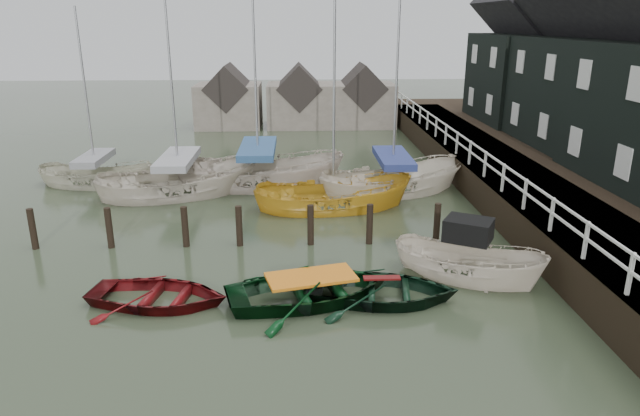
{
  "coord_description": "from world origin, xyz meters",
  "views": [
    {
      "loc": [
        0.76,
        -15.05,
        7.25
      ],
      "look_at": [
        1.5,
        2.69,
        1.4
      ],
      "focal_mm": 32.0,
      "sensor_mm": 36.0,
      "label": 1
    }
  ],
  "objects_px": {
    "sailboat_e": "(97,184)",
    "motorboat": "(466,276)",
    "rowboat_green": "(311,300)",
    "rowboat_dkgreen": "(381,300)",
    "rowboat_red": "(159,304)",
    "sailboat_b": "(259,185)",
    "sailboat_a": "(180,194)",
    "sailboat_d": "(392,191)",
    "sailboat_c": "(333,208)"
  },
  "relations": [
    {
      "from": "motorboat",
      "to": "sailboat_b",
      "type": "xyz_separation_m",
      "value": [
        -6.71,
        10.15,
        -0.03
      ]
    },
    {
      "from": "sailboat_a",
      "to": "sailboat_e",
      "type": "distance_m",
      "value": 4.48
    },
    {
      "from": "sailboat_e",
      "to": "motorboat",
      "type": "bearing_deg",
      "value": -117.4
    },
    {
      "from": "sailboat_c",
      "to": "sailboat_d",
      "type": "distance_m",
      "value": 3.46
    },
    {
      "from": "rowboat_green",
      "to": "sailboat_e",
      "type": "relative_size",
      "value": 0.51
    },
    {
      "from": "rowboat_dkgreen",
      "to": "sailboat_b",
      "type": "xyz_separation_m",
      "value": [
        -4.0,
        11.38,
        0.06
      ]
    },
    {
      "from": "rowboat_dkgreen",
      "to": "sailboat_a",
      "type": "distance_m",
      "value": 12.55
    },
    {
      "from": "rowboat_red",
      "to": "sailboat_e",
      "type": "distance_m",
      "value": 13.05
    },
    {
      "from": "rowboat_red",
      "to": "sailboat_b",
      "type": "bearing_deg",
      "value": 0.2
    },
    {
      "from": "rowboat_green",
      "to": "sailboat_c",
      "type": "relative_size",
      "value": 0.44
    },
    {
      "from": "rowboat_green",
      "to": "sailboat_e",
      "type": "distance_m",
      "value": 15.22
    },
    {
      "from": "sailboat_d",
      "to": "sailboat_e",
      "type": "xyz_separation_m",
      "value": [
        -13.45,
        1.73,
        0.0
      ]
    },
    {
      "from": "rowboat_red",
      "to": "rowboat_dkgreen",
      "type": "xyz_separation_m",
      "value": [
        6.01,
        -0.03,
        0.0
      ]
    },
    {
      "from": "sailboat_a",
      "to": "sailboat_d",
      "type": "distance_m",
      "value": 9.31
    },
    {
      "from": "sailboat_d",
      "to": "sailboat_e",
      "type": "relative_size",
      "value": 1.35
    },
    {
      "from": "sailboat_a",
      "to": "sailboat_c",
      "type": "height_order",
      "value": "sailboat_a"
    },
    {
      "from": "sailboat_d",
      "to": "rowboat_dkgreen",
      "type": "bearing_deg",
      "value": 152.93
    },
    {
      "from": "rowboat_dkgreen",
      "to": "motorboat",
      "type": "relative_size",
      "value": 0.88
    },
    {
      "from": "rowboat_dkgreen",
      "to": "rowboat_red",
      "type": "bearing_deg",
      "value": 97.24
    },
    {
      "from": "sailboat_a",
      "to": "sailboat_c",
      "type": "xyz_separation_m",
      "value": [
        6.56,
        -2.13,
        -0.05
      ]
    },
    {
      "from": "sailboat_b",
      "to": "sailboat_c",
      "type": "distance_m",
      "value": 4.63
    },
    {
      "from": "sailboat_b",
      "to": "sailboat_e",
      "type": "xyz_separation_m",
      "value": [
        -7.5,
        0.5,
        0.01
      ]
    },
    {
      "from": "rowboat_dkgreen",
      "to": "sailboat_a",
      "type": "xyz_separation_m",
      "value": [
        -7.36,
        10.17,
        0.06
      ]
    },
    {
      "from": "rowboat_red",
      "to": "sailboat_e",
      "type": "relative_size",
      "value": 0.42
    },
    {
      "from": "rowboat_green",
      "to": "rowboat_dkgreen",
      "type": "bearing_deg",
      "value": -105.91
    },
    {
      "from": "sailboat_e",
      "to": "sailboat_b",
      "type": "bearing_deg",
      "value": -84.33
    },
    {
      "from": "sailboat_a",
      "to": "sailboat_d",
      "type": "xyz_separation_m",
      "value": [
        9.31,
        -0.03,
        0.0
      ]
    },
    {
      "from": "motorboat",
      "to": "sailboat_d",
      "type": "bearing_deg",
      "value": 34.41
    },
    {
      "from": "rowboat_red",
      "to": "rowboat_dkgreen",
      "type": "height_order",
      "value": "rowboat_dkgreen"
    },
    {
      "from": "motorboat",
      "to": "sailboat_d",
      "type": "height_order",
      "value": "sailboat_d"
    },
    {
      "from": "sailboat_c",
      "to": "sailboat_e",
      "type": "bearing_deg",
      "value": 64.58
    },
    {
      "from": "rowboat_dkgreen",
      "to": "sailboat_c",
      "type": "distance_m",
      "value": 8.07
    },
    {
      "from": "sailboat_e",
      "to": "rowboat_red",
      "type": "bearing_deg",
      "value": -145.67
    },
    {
      "from": "motorboat",
      "to": "sailboat_c",
      "type": "bearing_deg",
      "value": 56.76
    },
    {
      "from": "rowboat_red",
      "to": "motorboat",
      "type": "xyz_separation_m",
      "value": [
        8.72,
        1.19,
        0.09
      ]
    },
    {
      "from": "sailboat_a",
      "to": "sailboat_b",
      "type": "relative_size",
      "value": 1.03
    },
    {
      "from": "sailboat_d",
      "to": "sailboat_b",
      "type": "bearing_deg",
      "value": 62.1
    },
    {
      "from": "rowboat_dkgreen",
      "to": "sailboat_d",
      "type": "xyz_separation_m",
      "value": [
        1.95,
        10.14,
        0.06
      ]
    },
    {
      "from": "rowboat_red",
      "to": "sailboat_c",
      "type": "height_order",
      "value": "sailboat_c"
    },
    {
      "from": "rowboat_green",
      "to": "rowboat_dkgreen",
      "type": "xyz_separation_m",
      "value": [
        1.9,
        -0.06,
        0.0
      ]
    },
    {
      "from": "sailboat_a",
      "to": "sailboat_c",
      "type": "relative_size",
      "value": 1.13
    },
    {
      "from": "rowboat_green",
      "to": "sailboat_e",
      "type": "bearing_deg",
      "value": 24.93
    },
    {
      "from": "motorboat",
      "to": "rowboat_dkgreen",
      "type": "bearing_deg",
      "value": 143.87
    },
    {
      "from": "rowboat_red",
      "to": "motorboat",
      "type": "relative_size",
      "value": 0.8
    },
    {
      "from": "motorboat",
      "to": "sailboat_c",
      "type": "height_order",
      "value": "sailboat_c"
    },
    {
      "from": "rowboat_dkgreen",
      "to": "sailboat_e",
      "type": "xyz_separation_m",
      "value": [
        -11.49,
        11.87,
        0.06
      ]
    },
    {
      "from": "rowboat_red",
      "to": "motorboat",
      "type": "distance_m",
      "value": 8.8
    },
    {
      "from": "sailboat_c",
      "to": "sailboat_e",
      "type": "xyz_separation_m",
      "value": [
        -10.7,
        3.84,
        0.05
      ]
    },
    {
      "from": "sailboat_a",
      "to": "sailboat_d",
      "type": "relative_size",
      "value": 0.97
    },
    {
      "from": "sailboat_a",
      "to": "sailboat_b",
      "type": "height_order",
      "value": "sailboat_a"
    }
  ]
}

